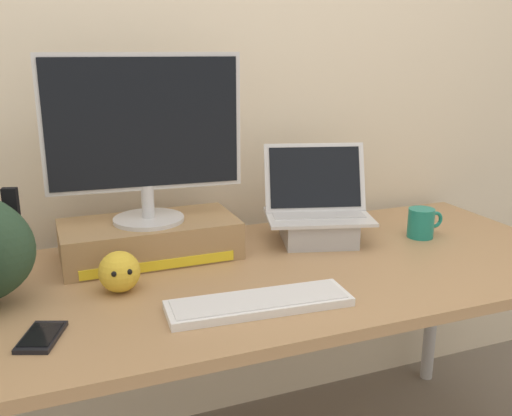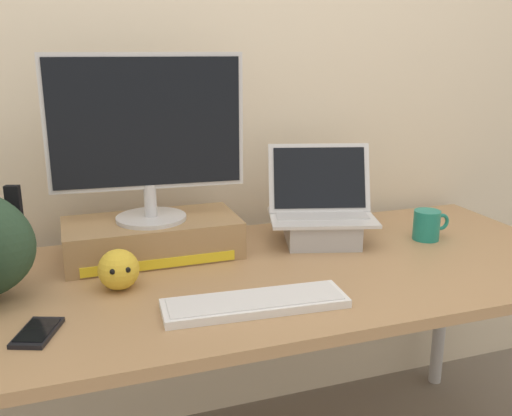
{
  "view_description": "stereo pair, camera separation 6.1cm",
  "coord_description": "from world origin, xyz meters",
  "px_view_note": "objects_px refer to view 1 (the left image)",
  "views": [
    {
      "loc": [
        -0.54,
        -1.36,
        1.34
      ],
      "look_at": [
        0.0,
        0.0,
        0.92
      ],
      "focal_mm": 39.96,
      "sensor_mm": 36.0,
      "label": 1
    },
    {
      "loc": [
        -0.48,
        -1.38,
        1.34
      ],
      "look_at": [
        0.0,
        0.0,
        0.92
      ],
      "focal_mm": 39.96,
      "sensor_mm": 36.0,
      "label": 2
    }
  ],
  "objects_px": {
    "external_keyboard": "(259,303)",
    "cell_phone": "(41,337)",
    "plush_toy": "(119,272)",
    "toner_box_yellow": "(150,239)",
    "open_laptop": "(318,221)",
    "coffee_mug": "(422,223)",
    "desktop_monitor": "(144,135)"
  },
  "relations": [
    {
      "from": "coffee_mug",
      "to": "toner_box_yellow",
      "type": "bearing_deg",
      "value": 170.55
    },
    {
      "from": "open_laptop",
      "to": "cell_phone",
      "type": "height_order",
      "value": "open_laptop"
    },
    {
      "from": "toner_box_yellow",
      "to": "coffee_mug",
      "type": "xyz_separation_m",
      "value": [
        0.85,
        -0.14,
        -0.01
      ]
    },
    {
      "from": "cell_phone",
      "to": "desktop_monitor",
      "type": "bearing_deg",
      "value": 73.59
    },
    {
      "from": "open_laptop",
      "to": "coffee_mug",
      "type": "distance_m",
      "value": 0.34
    },
    {
      "from": "coffee_mug",
      "to": "plush_toy",
      "type": "bearing_deg",
      "value": -175.64
    },
    {
      "from": "desktop_monitor",
      "to": "coffee_mug",
      "type": "height_order",
      "value": "desktop_monitor"
    },
    {
      "from": "cell_phone",
      "to": "plush_toy",
      "type": "xyz_separation_m",
      "value": [
        0.19,
        0.19,
        0.05
      ]
    },
    {
      "from": "cell_phone",
      "to": "plush_toy",
      "type": "height_order",
      "value": "plush_toy"
    },
    {
      "from": "open_laptop",
      "to": "coffee_mug",
      "type": "height_order",
      "value": "open_laptop"
    },
    {
      "from": "coffee_mug",
      "to": "cell_phone",
      "type": "relative_size",
      "value": 0.85
    },
    {
      "from": "desktop_monitor",
      "to": "coffee_mug",
      "type": "bearing_deg",
      "value": -4.58
    },
    {
      "from": "desktop_monitor",
      "to": "external_keyboard",
      "type": "bearing_deg",
      "value": -63.57
    },
    {
      "from": "open_laptop",
      "to": "cell_phone",
      "type": "xyz_separation_m",
      "value": [
        -0.84,
        -0.36,
        -0.06
      ]
    },
    {
      "from": "cell_phone",
      "to": "open_laptop",
      "type": "bearing_deg",
      "value": 44.49
    },
    {
      "from": "external_keyboard",
      "to": "toner_box_yellow",
      "type": "bearing_deg",
      "value": 115.63
    },
    {
      "from": "toner_box_yellow",
      "to": "desktop_monitor",
      "type": "distance_m",
      "value": 0.31
    },
    {
      "from": "open_laptop",
      "to": "external_keyboard",
      "type": "xyz_separation_m",
      "value": [
        -0.35,
        -0.39,
        -0.05
      ]
    },
    {
      "from": "cell_phone",
      "to": "coffee_mug",
      "type": "bearing_deg",
      "value": 34.1
    },
    {
      "from": "toner_box_yellow",
      "to": "plush_toy",
      "type": "relative_size",
      "value": 4.8
    },
    {
      "from": "coffee_mug",
      "to": "plush_toy",
      "type": "xyz_separation_m",
      "value": [
        -0.97,
        -0.07,
        0.0
      ]
    },
    {
      "from": "external_keyboard",
      "to": "cell_phone",
      "type": "height_order",
      "value": "external_keyboard"
    },
    {
      "from": "external_keyboard",
      "to": "desktop_monitor",
      "type": "bearing_deg",
      "value": 115.7
    },
    {
      "from": "external_keyboard",
      "to": "plush_toy",
      "type": "relative_size",
      "value": 4.27
    },
    {
      "from": "external_keyboard",
      "to": "coffee_mug",
      "type": "xyz_separation_m",
      "value": [
        0.68,
        0.29,
        0.04
      ]
    },
    {
      "from": "coffee_mug",
      "to": "cell_phone",
      "type": "distance_m",
      "value": 1.2
    },
    {
      "from": "toner_box_yellow",
      "to": "cell_phone",
      "type": "distance_m",
      "value": 0.52
    },
    {
      "from": "external_keyboard",
      "to": "cell_phone",
      "type": "xyz_separation_m",
      "value": [
        -0.49,
        0.03,
        -0.01
      ]
    },
    {
      "from": "open_laptop",
      "to": "external_keyboard",
      "type": "distance_m",
      "value": 0.53
    },
    {
      "from": "toner_box_yellow",
      "to": "open_laptop",
      "type": "bearing_deg",
      "value": -5.2
    },
    {
      "from": "toner_box_yellow",
      "to": "open_laptop",
      "type": "relative_size",
      "value": 1.34
    },
    {
      "from": "external_keyboard",
      "to": "cell_phone",
      "type": "relative_size",
      "value": 3.03
    }
  ]
}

